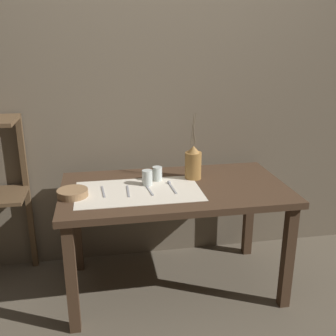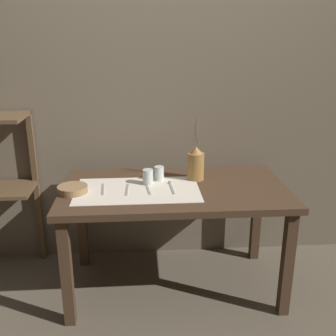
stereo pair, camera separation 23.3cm
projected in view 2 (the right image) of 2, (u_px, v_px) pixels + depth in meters
name	position (u px, v px, depth m)	size (l,w,h in m)	color
ground_plane	(174.00, 285.00, 2.60)	(12.00, 12.00, 0.00)	brown
stone_wall_back	(169.00, 93.00, 2.68)	(7.00, 0.06, 2.40)	#6B5E4C
wooden_table	(174.00, 200.00, 2.40)	(1.36, 0.74, 0.70)	#422D1E
linen_cloth	(138.00, 190.00, 2.32)	(0.73, 0.43, 0.00)	beige
pitcher_with_flowers	(196.00, 164.00, 2.47)	(0.10, 0.10, 0.42)	olive
wooden_bowl	(73.00, 189.00, 2.28)	(0.17, 0.17, 0.04)	#8E6B47
glass_tumbler_near	(148.00, 177.00, 2.40)	(0.06, 0.06, 0.09)	silver
glass_tumbler_far	(159.00, 173.00, 2.47)	(0.06, 0.06, 0.09)	silver
fork_inner	(103.00, 189.00, 2.32)	(0.02, 0.18, 0.00)	#939399
knife_center	(127.00, 190.00, 2.32)	(0.02, 0.18, 0.00)	#939399
spoon_inner	(147.00, 186.00, 2.38)	(0.04, 0.19, 0.02)	#939399
spoon_outer	(171.00, 185.00, 2.39)	(0.03, 0.19, 0.02)	#939399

